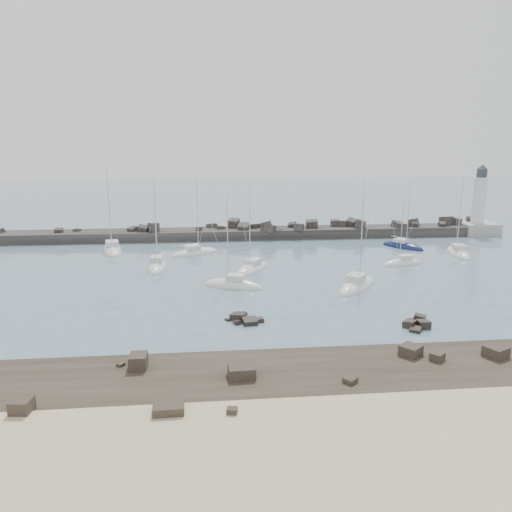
{
  "coord_description": "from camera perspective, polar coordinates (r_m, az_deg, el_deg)",
  "views": [
    {
      "loc": [
        -7.57,
        -56.93,
        18.31
      ],
      "look_at": [
        -0.65,
        12.0,
        2.36
      ],
      "focal_mm": 35.0,
      "sensor_mm": 36.0,
      "label": 1
    }
  ],
  "objects": [
    {
      "name": "sailboat_0",
      "position": [
        88.67,
        -16.1,
        0.63
      ],
      "size": [
        5.38,
        10.46,
        15.81
      ],
      "color": "white",
      "rests_on": "ground"
    },
    {
      "name": "rock_cluster_near",
      "position": [
        52.6,
        -1.34,
        -7.36
      ],
      "size": [
        4.2,
        3.21,
        1.47
      ],
      "color": "black",
      "rests_on": "ground"
    },
    {
      "name": "sailboat_8",
      "position": [
        89.24,
        22.07,
        0.26
      ],
      "size": [
        4.21,
        9.2,
        14.07
      ],
      "color": "white",
      "rests_on": "ground"
    },
    {
      "name": "sailboat_5",
      "position": [
        65.27,
        11.47,
        -3.45
      ],
      "size": [
        8.02,
        8.93,
        14.67
      ],
      "color": "white",
      "rests_on": "ground"
    },
    {
      "name": "sailboat_7",
      "position": [
        79.26,
        16.4,
        -0.83
      ],
      "size": [
        7.1,
        3.72,
        10.86
      ],
      "color": "white",
      "rests_on": "ground"
    },
    {
      "name": "lighthouse",
      "position": [
        110.55,
        23.97,
        3.93
      ],
      "size": [
        7.0,
        7.0,
        14.6
      ],
      "color": "gray",
      "rests_on": "ground"
    },
    {
      "name": "rock_cluster_far",
      "position": [
        53.6,
        17.87,
        -7.57
      ],
      "size": [
        3.39,
        4.34,
        1.44
      ],
      "color": "black",
      "rests_on": "ground"
    },
    {
      "name": "ground",
      "position": [
        60.28,
        1.76,
        -4.73
      ],
      "size": [
        400.0,
        400.0,
        0.0
      ],
      "primitive_type": "plane",
      "color": "slate",
      "rests_on": "ground"
    },
    {
      "name": "sailboat_2",
      "position": [
        83.61,
        -7.0,
        0.31
      ],
      "size": [
        8.53,
        6.44,
        13.14
      ],
      "color": "white",
      "rests_on": "ground"
    },
    {
      "name": "rock_shelf",
      "position": [
        40.17,
        6.08,
        -14.21
      ],
      "size": [
        140.0,
        12.0,
        1.91
      ],
      "color": "black",
      "rests_on": "ground"
    },
    {
      "name": "sailboat_3",
      "position": [
        64.49,
        -2.65,
        -3.41
      ],
      "size": [
        8.28,
        5.33,
        12.66
      ],
      "color": "white",
      "rests_on": "ground"
    },
    {
      "name": "sailboat_6",
      "position": [
        91.83,
        16.42,
        1.01
      ],
      "size": [
        6.72,
        8.06,
        12.76
      ],
      "color": "#101C43",
      "rests_on": "ground"
    },
    {
      "name": "sailboat_4",
      "position": [
        72.45,
        -0.44,
        -1.56
      ],
      "size": [
        6.88,
        8.52,
        13.44
      ],
      "color": "white",
      "rests_on": "ground"
    },
    {
      "name": "breakwater",
      "position": [
        96.63,
        -5.05,
        2.19
      ],
      "size": [
        115.0,
        7.17,
        5.1
      ],
      "color": "#282624",
      "rests_on": "ground"
    },
    {
      "name": "sailboat_1",
      "position": [
        75.66,
        -11.25,
        -1.18
      ],
      "size": [
        2.79,
        8.82,
        14.05
      ],
      "color": "white",
      "rests_on": "ground"
    },
    {
      "name": "sand_strip",
      "position": [
        31.85,
        9.85,
        -22.35
      ],
      "size": [
        140.0,
        14.0,
        1.0
      ],
      "primitive_type": "cube",
      "color": "#C7B489",
      "rests_on": "ground"
    }
  ]
}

